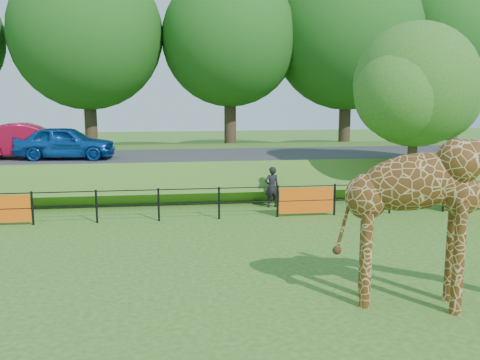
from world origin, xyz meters
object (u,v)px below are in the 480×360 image
(visitor, at_px, (272,187))
(car_red, at_px, (28,141))
(tree_east, at_px, (418,90))
(giraffe, at_px, (466,222))
(car_blue, at_px, (65,142))

(visitor, bearing_deg, car_red, -35.08)
(tree_east, bearing_deg, giraffe, -110.08)
(car_red, relative_size, visitor, 2.92)
(car_red, distance_m, tree_east, 15.85)
(giraffe, bearing_deg, car_blue, 144.22)
(giraffe, distance_m, car_red, 18.15)
(giraffe, relative_size, visitor, 3.29)
(car_red, height_order, visitor, car_red)
(giraffe, height_order, tree_east, tree_east)
(giraffe, distance_m, car_blue, 16.75)
(visitor, relative_size, tree_east, 0.22)
(giraffe, xyz_separation_m, visitor, (-1.99, 9.51, -1.02))
(giraffe, height_order, car_blue, giraffe)
(giraffe, xyz_separation_m, car_blue, (-9.97, 13.45, 0.33))
(car_red, xyz_separation_m, tree_east, (15.08, -4.39, 2.13))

